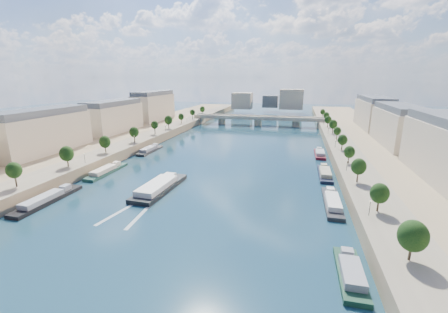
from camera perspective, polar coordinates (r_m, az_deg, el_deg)
The scene contains 17 objects.
ground at distance 142.87m, azimuth -0.06°, elevation -1.37°, with size 700.00×700.00×0.00m, color #0D2C3C.
quay_left at distance 173.63m, azimuth -23.80°, elevation 1.12°, with size 44.00×520.00×5.00m, color #9E8460.
quay_right at distance 143.74m, azimuth 29.06°, elevation -2.15°, with size 44.00×520.00×5.00m, color #9E8460.
pave_left at distance 164.44m, azimuth -19.73°, elevation 1.73°, with size 14.00×520.00×0.10m, color gray.
pave_right at distance 139.75m, azimuth 23.27°, elevation -0.83°, with size 14.00×520.00×0.10m, color gray.
trees_left at distance 163.93m, azimuth -18.93°, elevation 3.70°, with size 4.80×268.80×8.26m.
trees_right at distance 147.83m, azimuth 22.13°, elevation 2.26°, with size 4.80×268.80×8.26m.
lamps_left at distance 153.31m, azimuth -20.44°, elevation 1.81°, with size 0.36×200.36×4.28m.
lamps_right at distance 143.21m, azimuth 21.30°, elevation 0.86°, with size 0.36×200.36×4.28m.
buildings_left at distance 188.52m, azimuth -25.21°, elevation 6.29°, with size 16.00×226.00×23.20m.
buildings_right at distance 156.01m, azimuth 33.21°, elevation 3.78°, with size 16.00×226.00×23.20m.
skyline at distance 354.86m, azimuth 9.14°, elevation 10.57°, with size 79.00×42.00×22.00m.
bridge at distance 260.33m, azimuth 6.48°, elevation 7.06°, with size 112.00×12.00×8.15m.
tour_barge at distance 112.07m, azimuth -12.23°, elevation -5.72°, with size 9.91×30.20×4.05m.
wake at distance 99.08m, azimuth -16.40°, elevation -9.52°, with size 10.75×26.02×0.04m.
moored_barges_left at distance 116.38m, azimuth -30.05°, elevation -6.85°, with size 5.00×158.40×3.60m.
moored_barges_right at distance 100.48m, azimuth 20.11°, elevation -8.98°, with size 5.00×163.41×3.60m.
Camera 1 is at (32.94, -33.20, 39.84)m, focal length 24.00 mm.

